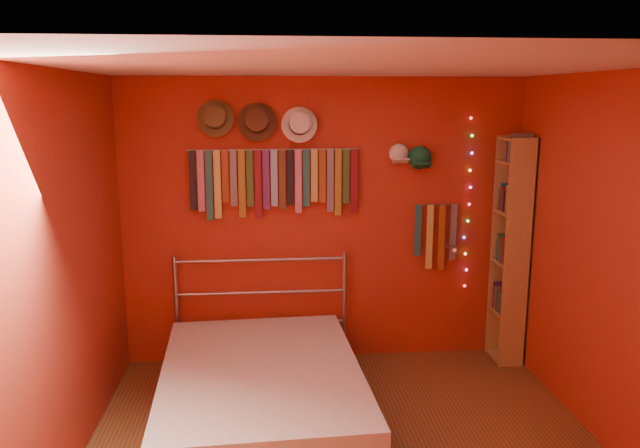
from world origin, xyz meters
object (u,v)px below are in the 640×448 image
object	(u,v)px
bookshelf	(515,250)
bed	(262,392)
reading_lamp	(454,250)
tie_rack	(274,179)

from	to	relation	value
bookshelf	bed	xyz separation A→B (m)	(-2.22, -0.92, -0.79)
reading_lamp	bed	xyz separation A→B (m)	(-1.67, -0.91, -0.80)
tie_rack	bookshelf	world-z (taller)	bookshelf
tie_rack	bed	xyz separation A→B (m)	(-0.12, -1.08, -1.41)
reading_lamp	bookshelf	bearing A→B (deg)	0.75
reading_lamp	bed	world-z (taller)	reading_lamp
reading_lamp	bookshelf	xyz separation A→B (m)	(0.55, 0.01, -0.01)
tie_rack	bookshelf	distance (m)	2.19
tie_rack	bookshelf	xyz separation A→B (m)	(2.10, -0.15, -0.63)
reading_lamp	bookshelf	distance (m)	0.55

